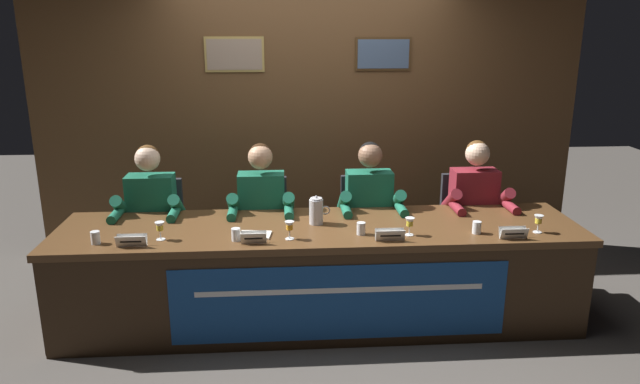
% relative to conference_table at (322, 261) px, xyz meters
% --- Properties ---
extents(ground_plane, '(12.00, 12.00, 0.00)m').
position_rel_conference_table_xyz_m(ground_plane, '(-0.00, 0.12, -0.51)').
color(ground_plane, '#4C4742').
extents(wall_back_panelled, '(4.91, 0.14, 2.60)m').
position_rel_conference_table_xyz_m(wall_back_panelled, '(-0.00, 1.50, 0.79)').
color(wall_back_panelled, brown).
rests_on(wall_back_panelled, ground_plane).
extents(conference_table, '(3.71, 0.88, 0.73)m').
position_rel_conference_table_xyz_m(conference_table, '(0.00, 0.00, 0.00)').
color(conference_table, brown).
rests_on(conference_table, ground_plane).
extents(chair_far_left, '(0.44, 0.45, 0.90)m').
position_rel_conference_table_xyz_m(chair_far_left, '(-1.28, 0.74, -0.07)').
color(chair_far_left, black).
rests_on(chair_far_left, ground_plane).
extents(panelist_far_left, '(0.51, 0.48, 1.23)m').
position_rel_conference_table_xyz_m(panelist_far_left, '(-1.28, 0.54, 0.21)').
color(panelist_far_left, black).
rests_on(panelist_far_left, ground_plane).
extents(nameplate_far_left, '(0.19, 0.06, 0.08)m').
position_rel_conference_table_xyz_m(nameplate_far_left, '(-1.24, -0.20, 0.26)').
color(nameplate_far_left, white).
rests_on(nameplate_far_left, conference_table).
extents(juice_glass_far_left, '(0.06, 0.06, 0.12)m').
position_rel_conference_table_xyz_m(juice_glass_far_left, '(-1.08, -0.09, 0.31)').
color(juice_glass_far_left, white).
rests_on(juice_glass_far_left, conference_table).
extents(water_cup_far_left, '(0.06, 0.06, 0.08)m').
position_rel_conference_table_xyz_m(water_cup_far_left, '(-1.49, -0.13, 0.26)').
color(water_cup_far_left, silver).
rests_on(water_cup_far_left, conference_table).
extents(chair_center_left, '(0.44, 0.45, 0.90)m').
position_rel_conference_table_xyz_m(chair_center_left, '(-0.43, 0.74, -0.07)').
color(chair_center_left, black).
rests_on(chair_center_left, ground_plane).
extents(panelist_center_left, '(0.51, 0.48, 1.23)m').
position_rel_conference_table_xyz_m(panelist_center_left, '(-0.43, 0.54, 0.21)').
color(panelist_center_left, black).
rests_on(panelist_center_left, ground_plane).
extents(nameplate_center_left, '(0.17, 0.06, 0.08)m').
position_rel_conference_table_xyz_m(nameplate_center_left, '(-0.46, -0.20, 0.26)').
color(nameplate_center_left, white).
rests_on(nameplate_center_left, conference_table).
extents(juice_glass_center_left, '(0.06, 0.06, 0.12)m').
position_rel_conference_table_xyz_m(juice_glass_center_left, '(-0.22, -0.13, 0.31)').
color(juice_glass_center_left, white).
rests_on(juice_glass_center_left, conference_table).
extents(water_cup_center_left, '(0.06, 0.06, 0.08)m').
position_rel_conference_table_xyz_m(water_cup_center_left, '(-0.58, -0.14, 0.26)').
color(water_cup_center_left, silver).
rests_on(water_cup_center_left, conference_table).
extents(chair_center_right, '(0.44, 0.45, 0.90)m').
position_rel_conference_table_xyz_m(chair_center_right, '(0.42, 0.74, -0.07)').
color(chair_center_right, black).
rests_on(chair_center_right, ground_plane).
extents(panelist_center_right, '(0.51, 0.48, 1.23)m').
position_rel_conference_table_xyz_m(panelist_center_right, '(0.42, 0.54, 0.21)').
color(panelist_center_right, black).
rests_on(panelist_center_right, ground_plane).
extents(nameplate_center_right, '(0.19, 0.06, 0.08)m').
position_rel_conference_table_xyz_m(nameplate_center_right, '(0.44, -0.21, 0.26)').
color(nameplate_center_right, white).
rests_on(nameplate_center_right, conference_table).
extents(juice_glass_center_right, '(0.06, 0.06, 0.12)m').
position_rel_conference_table_xyz_m(juice_glass_center_right, '(0.59, -0.11, 0.31)').
color(juice_glass_center_right, white).
rests_on(juice_glass_center_right, conference_table).
extents(water_cup_center_right, '(0.06, 0.06, 0.08)m').
position_rel_conference_table_xyz_m(water_cup_center_right, '(0.26, -0.08, 0.26)').
color(water_cup_center_right, silver).
rests_on(water_cup_center_right, conference_table).
extents(chair_far_right, '(0.44, 0.45, 0.90)m').
position_rel_conference_table_xyz_m(chair_far_right, '(1.27, 0.74, -0.07)').
color(chair_far_right, black).
rests_on(chair_far_right, ground_plane).
extents(panelist_far_right, '(0.51, 0.48, 1.23)m').
position_rel_conference_table_xyz_m(panelist_far_right, '(1.27, 0.54, 0.21)').
color(panelist_far_right, black).
rests_on(panelist_far_right, ground_plane).
extents(nameplate_far_right, '(0.18, 0.06, 0.08)m').
position_rel_conference_table_xyz_m(nameplate_far_right, '(1.27, -0.23, 0.26)').
color(nameplate_far_right, white).
rests_on(nameplate_far_right, conference_table).
extents(juice_glass_far_right, '(0.06, 0.06, 0.12)m').
position_rel_conference_table_xyz_m(juice_glass_far_right, '(1.48, -0.12, 0.31)').
color(juice_glass_far_right, white).
rests_on(juice_glass_far_right, conference_table).
extents(water_cup_far_right, '(0.06, 0.06, 0.08)m').
position_rel_conference_table_xyz_m(water_cup_far_right, '(1.06, -0.11, 0.26)').
color(water_cup_far_right, silver).
rests_on(water_cup_far_right, conference_table).
extents(water_pitcher_central, '(0.15, 0.10, 0.21)m').
position_rel_conference_table_xyz_m(water_pitcher_central, '(-0.03, 0.17, 0.31)').
color(water_pitcher_central, silver).
rests_on(water_pitcher_central, conference_table).
extents(document_stack_center_left, '(0.23, 0.18, 0.01)m').
position_rel_conference_table_xyz_m(document_stack_center_left, '(-0.46, -0.05, 0.23)').
color(document_stack_center_left, white).
rests_on(document_stack_center_left, conference_table).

